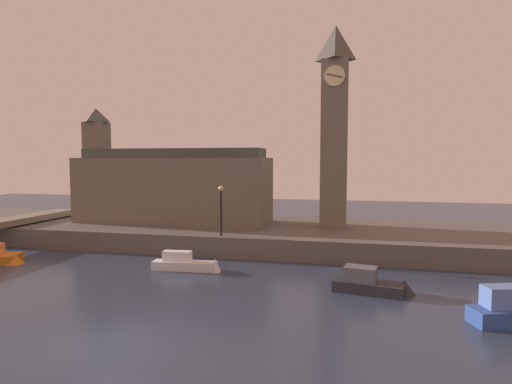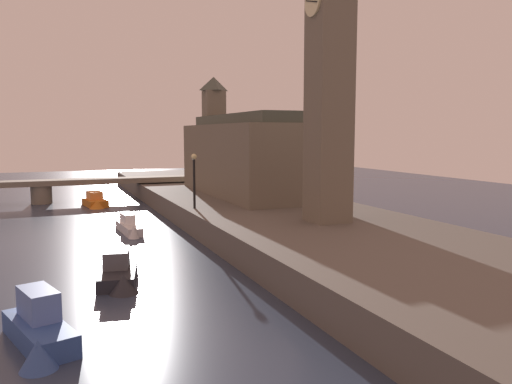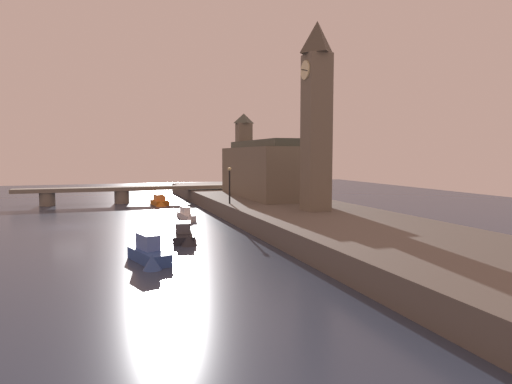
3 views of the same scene
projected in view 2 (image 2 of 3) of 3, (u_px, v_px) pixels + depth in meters
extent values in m
cube|color=#5B544C|center=(270.00, 215.00, 35.17)|extent=(70.00, 12.00, 1.50)
cube|color=#6B6051|center=(329.00, 102.00, 27.60)|extent=(2.05, 2.05, 13.15)
cylinder|color=beige|center=(313.00, 1.00, 26.60)|extent=(1.56, 0.12, 1.56)
cube|color=black|center=(311.00, 1.00, 26.57)|extent=(1.22, 0.04, 0.38)
cube|color=#6B6051|center=(242.00, 160.00, 40.75)|extent=(16.67, 5.35, 5.59)
cube|color=#6B6051|center=(214.00, 139.00, 47.40)|extent=(1.80, 1.80, 8.81)
pyramid|color=#474C42|center=(214.00, 84.00, 46.82)|extent=(1.98, 1.98, 1.26)
cube|color=#42473D|center=(242.00, 120.00, 40.38)|extent=(15.84, 3.21, 0.80)
cube|color=slate|center=(64.00, 182.00, 47.12)|extent=(2.03, 29.62, 0.50)
cylinder|color=slate|center=(41.00, 195.00, 46.49)|extent=(1.83, 1.83, 1.64)
cylinder|color=black|center=(194.00, 184.00, 33.15)|extent=(0.16, 0.16, 3.22)
sphere|color=#F2E099|center=(194.00, 157.00, 32.94)|extent=(0.36, 0.36, 0.36)
cube|color=#2D4C93|center=(39.00, 333.00, 15.46)|extent=(3.86, 2.29, 0.70)
cube|color=#5B7AC1|center=(38.00, 303.00, 15.78)|extent=(1.88, 1.34, 0.90)
cone|color=#2D4C93|center=(38.00, 356.00, 13.78)|extent=(1.40, 1.40, 0.92)
cube|color=#232328|center=(118.00, 275.00, 21.98)|extent=(3.76, 2.16, 0.58)
cube|color=#515156|center=(116.00, 258.00, 22.29)|extent=(1.81, 1.35, 0.76)
cone|color=#232328|center=(124.00, 286.00, 20.35)|extent=(1.59, 1.59, 0.89)
cube|color=silver|center=(129.00, 228.00, 32.96)|extent=(4.13, 1.24, 0.55)
cube|color=white|center=(128.00, 218.00, 33.34)|extent=(1.82, 0.79, 0.63)
cone|color=silver|center=(134.00, 233.00, 31.08)|extent=(0.91, 0.91, 1.02)
cube|color=orange|center=(95.00, 203.00, 44.91)|extent=(3.56, 2.08, 0.58)
cube|color=#FF9947|center=(95.00, 195.00, 45.21)|extent=(1.83, 1.35, 0.66)
cone|color=orange|center=(97.00, 205.00, 43.36)|extent=(1.63, 1.63, 0.84)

